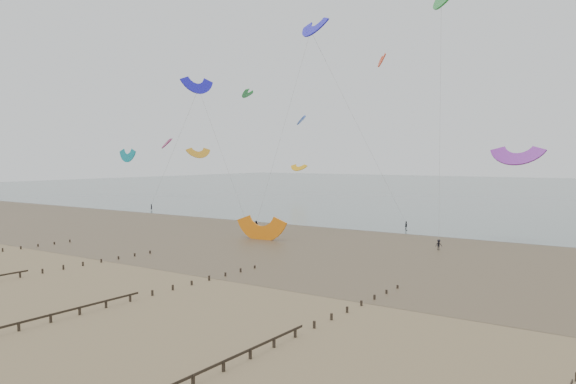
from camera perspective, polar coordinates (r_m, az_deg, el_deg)
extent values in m
plane|color=brown|center=(60.81, -13.48, -8.97)|extent=(500.00, 500.00, 0.00)
plane|color=#475654|center=(244.09, 23.93, 0.17)|extent=(500.00, 500.00, 0.00)
plane|color=#473A28|center=(87.76, 3.79, -5.03)|extent=(500.00, 500.00, 0.00)
ellipsoid|color=slate|center=(88.56, -10.73, -5.01)|extent=(23.60, 14.36, 0.01)
ellipsoid|color=slate|center=(85.11, 11.83, -5.37)|extent=(33.64, 18.32, 0.01)
ellipsoid|color=slate|center=(116.65, -12.09, -2.97)|extent=(26.95, 14.22, 0.01)
cube|color=black|center=(87.53, -27.00, -5.29)|extent=(0.16, 0.16, 0.57)
cube|color=black|center=(88.80, -25.51, -5.13)|extent=(0.16, 0.16, 0.54)
cube|color=black|center=(90.13, -24.06, -4.98)|extent=(0.16, 0.16, 0.51)
cube|color=black|center=(91.51, -22.65, -4.83)|extent=(0.16, 0.16, 0.48)
cube|color=black|center=(92.95, -21.28, -4.68)|extent=(0.16, 0.16, 0.45)
cube|color=black|center=(68.22, -25.57, -7.62)|extent=(0.16, 0.16, 0.65)
cube|color=black|center=(69.55, -23.67, -7.38)|extent=(0.16, 0.16, 0.62)
cube|color=black|center=(70.94, -21.86, -7.13)|extent=(0.16, 0.16, 0.59)
cube|color=black|center=(72.41, -20.11, -6.89)|extent=(0.16, 0.16, 0.57)
cube|color=black|center=(73.94, -18.44, -6.66)|extent=(0.16, 0.16, 0.54)
cube|color=black|center=(75.53, -16.84, -6.42)|extent=(0.16, 0.16, 0.51)
cube|color=black|center=(77.18, -15.31, -6.20)|extent=(0.16, 0.16, 0.48)
cube|color=black|center=(78.88, -13.85, -5.98)|extent=(0.16, 0.16, 0.45)
cube|color=black|center=(47.89, -25.68, -12.24)|extent=(0.16, 0.16, 0.77)
cube|color=black|center=(49.19, -22.97, -11.77)|extent=(0.16, 0.16, 0.74)
cube|color=black|center=(50.61, -20.41, -11.29)|extent=(0.16, 0.16, 0.71)
cube|color=black|center=(52.11, -18.00, -10.83)|extent=(0.16, 0.16, 0.68)
cube|color=black|center=(53.71, -15.74, -10.38)|extent=(0.16, 0.16, 0.65)
cube|color=black|center=(55.38, -13.62, -9.93)|extent=(0.16, 0.16, 0.62)
cube|color=black|center=(57.13, -11.63, -9.51)|extent=(0.16, 0.16, 0.59)
cube|color=black|center=(58.94, -9.76, -9.09)|extent=(0.16, 0.16, 0.57)
cube|color=black|center=(60.81, -8.02, -8.70)|extent=(0.16, 0.16, 0.54)
cube|color=black|center=(62.73, -6.38, -8.32)|extent=(0.16, 0.16, 0.51)
cube|color=black|center=(64.71, -4.84, -7.96)|extent=(0.16, 0.16, 0.48)
cube|color=black|center=(66.73, -3.40, -7.61)|extent=(0.16, 0.16, 0.45)
cube|color=black|center=(34.22, -9.62, -18.35)|extent=(0.16, 0.16, 0.77)
cube|color=black|center=(36.03, -6.57, -17.20)|extent=(0.16, 0.16, 0.74)
cube|color=black|center=(37.94, -3.86, -16.13)|extent=(0.16, 0.16, 0.71)
cube|color=black|center=(39.92, -1.44, -15.13)|extent=(0.16, 0.16, 0.68)
cube|color=black|center=(41.98, 0.73, -14.20)|extent=(0.16, 0.16, 0.65)
cube|color=black|center=(44.10, 2.68, -13.35)|extent=(0.16, 0.16, 0.62)
cube|color=black|center=(46.28, 4.44, -12.56)|extent=(0.16, 0.16, 0.59)
cube|color=black|center=(48.49, 6.02, -11.83)|extent=(0.16, 0.16, 0.57)
cube|color=black|center=(50.75, 7.46, -11.16)|extent=(0.16, 0.16, 0.54)
cube|color=black|center=(53.04, 8.77, -10.54)|extent=(0.16, 0.16, 0.51)
cube|color=black|center=(55.37, 9.97, -9.97)|extent=(0.16, 0.16, 0.48)
cube|color=black|center=(57.71, 11.07, -9.44)|extent=(0.16, 0.16, 0.45)
imported|color=black|center=(107.64, -4.35, -3.00)|extent=(0.73, 0.65, 1.69)
imported|color=black|center=(82.21, 15.06, -5.20)|extent=(1.08, 1.11, 1.52)
imported|color=black|center=(99.96, -3.23, -3.46)|extent=(1.04, 0.90, 1.82)
imported|color=black|center=(102.52, 11.91, -3.39)|extent=(0.64, 1.06, 1.69)
imported|color=black|center=(143.08, -13.71, -1.49)|extent=(0.60, 0.42, 1.57)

